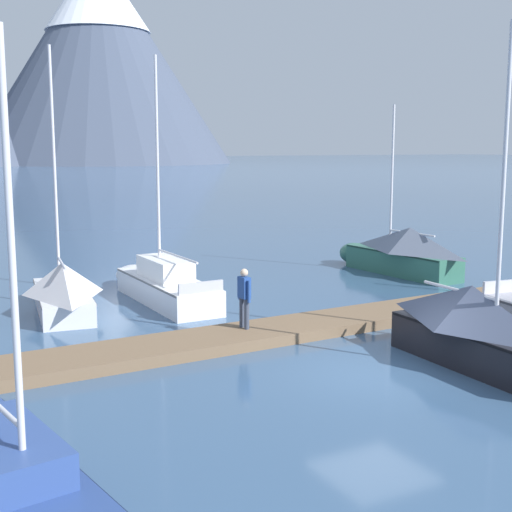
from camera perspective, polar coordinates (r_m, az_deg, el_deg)
ground_plane at (r=17.06m, az=9.76°, el=-9.43°), size 700.00×700.00×0.00m
mountain_shoulder_ridge at (r=235.78m, az=-12.70°, el=15.71°), size 83.25×83.25×65.83m
dock at (r=20.17m, az=2.72°, el=-5.99°), size 28.45×2.91×0.30m
sailboat_second_berth at (r=11.07m, az=-19.08°, el=-17.51°), size 2.50×6.80×6.86m
sailboat_mid_dock_port at (r=23.57m, az=-15.57°, el=-2.48°), size 2.34×5.96×8.55m
sailboat_mid_dock_starboard at (r=24.77m, az=-7.78°, el=-2.20°), size 1.78×7.15×8.38m
sailboat_far_berth at (r=17.62m, az=18.45°, el=-6.02°), size 1.75×6.44×8.10m
sailboat_end_of_dock at (r=30.06m, az=11.66°, el=0.36°), size 2.04×6.63×7.07m
person_on_dock at (r=19.45m, az=-0.97°, el=-3.16°), size 0.24×0.59×1.69m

